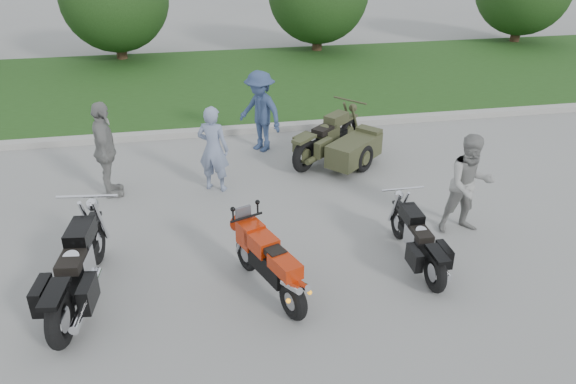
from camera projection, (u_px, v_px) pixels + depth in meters
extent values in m
plane|color=gray|center=(264.00, 277.00, 8.43)|extent=(80.00, 80.00, 0.00)
cube|color=#A3A199|center=(227.00, 131.00, 13.64)|extent=(60.00, 0.30, 0.15)
cube|color=#27541C|center=(215.00, 83.00, 17.26)|extent=(60.00, 8.00, 0.14)
cylinder|color=#3F2B1C|center=(121.00, 45.00, 19.45)|extent=(0.36, 0.36, 1.20)
cylinder|color=#3F2B1C|center=(317.00, 38.00, 20.60)|extent=(0.36, 0.36, 1.20)
cylinder|color=#3F2B1C|center=(516.00, 29.00, 21.91)|extent=(0.36, 0.36, 1.20)
torus|color=black|center=(293.00, 300.00, 7.48)|extent=(0.37, 0.59, 0.57)
torus|color=black|center=(246.00, 254.00, 8.49)|extent=(0.30, 0.55, 0.55)
cube|color=black|center=(270.00, 264.00, 7.85)|extent=(0.54, 0.86, 0.32)
cube|color=#A92206|center=(262.00, 242.00, 7.90)|extent=(0.47, 0.58, 0.24)
cube|color=#A92206|center=(285.00, 266.00, 7.44)|extent=(0.44, 0.57, 0.20)
cube|color=black|center=(274.00, 251.00, 7.63)|extent=(0.34, 0.39, 0.09)
cube|color=#A92206|center=(251.00, 234.00, 8.17)|extent=(0.42, 0.45, 0.37)
cylinder|color=silver|center=(291.00, 287.00, 7.29)|extent=(0.25, 0.43, 0.20)
cylinder|color=silver|center=(300.00, 283.00, 7.35)|extent=(0.25, 0.43, 0.20)
torus|color=black|center=(60.00, 320.00, 6.99)|extent=(0.28, 0.77, 0.76)
torus|color=black|center=(96.00, 242.00, 8.63)|extent=(0.22, 0.72, 0.71)
cube|color=black|center=(79.00, 271.00, 7.77)|extent=(0.41, 1.35, 0.16)
cube|color=silver|center=(78.00, 266.00, 7.73)|extent=(0.39, 0.54, 0.39)
cube|color=black|center=(80.00, 234.00, 7.88)|extent=(0.38, 0.65, 0.24)
cube|color=black|center=(72.00, 260.00, 7.49)|extent=(0.38, 0.59, 0.13)
cube|color=black|center=(54.00, 294.00, 6.81)|extent=(0.32, 0.64, 0.07)
cylinder|color=silver|center=(88.00, 297.00, 7.50)|extent=(0.26, 1.23, 0.11)
torus|color=black|center=(435.00, 273.00, 8.02)|extent=(0.15, 0.60, 0.60)
torus|color=black|center=(399.00, 223.00, 9.30)|extent=(0.11, 0.56, 0.56)
cube|color=black|center=(416.00, 241.00, 8.62)|extent=(0.20, 1.06, 0.12)
cube|color=silver|center=(417.00, 238.00, 8.59)|extent=(0.27, 0.40, 0.31)
cube|color=black|center=(412.00, 215.00, 8.71)|extent=(0.25, 0.49, 0.19)
cube|color=black|center=(421.00, 233.00, 8.40)|extent=(0.25, 0.44, 0.11)
cube|color=black|center=(438.00, 254.00, 7.87)|extent=(0.19, 0.49, 0.05)
cylinder|color=silver|center=(433.00, 258.00, 8.44)|extent=(0.09, 0.97, 0.09)
torus|color=black|center=(304.00, 156.00, 11.58)|extent=(0.65, 0.61, 0.71)
torus|color=black|center=(349.00, 132.00, 12.81)|extent=(0.58, 0.54, 0.67)
cube|color=black|center=(328.00, 140.00, 12.15)|extent=(1.09, 1.01, 0.15)
cube|color=#3A3D23|center=(328.00, 136.00, 12.11)|extent=(0.56, 0.55, 0.37)
cube|color=#3A3D23|center=(336.00, 119.00, 12.20)|extent=(0.63, 0.60, 0.23)
cube|color=black|center=(324.00, 130.00, 11.91)|extent=(0.59, 0.57, 0.13)
cube|color=#3A3D23|center=(304.00, 139.00, 11.40)|extent=(0.58, 0.56, 0.06)
cylinder|color=#3A3D23|center=(325.00, 153.00, 11.85)|extent=(0.93, 0.85, 0.11)
cube|color=#3A3D23|center=(354.00, 150.00, 11.69)|extent=(1.40, 1.34, 0.47)
torus|color=black|center=(365.00, 159.00, 11.60)|extent=(0.52, 0.49, 0.59)
imported|color=#7A87A6|center=(213.00, 149.00, 10.64)|extent=(0.73, 0.64, 1.69)
imported|color=gray|center=(469.00, 185.00, 9.25)|extent=(0.86, 0.67, 1.74)
imported|color=navy|center=(260.00, 111.00, 12.37)|extent=(1.26, 1.34, 1.82)
imported|color=gray|center=(105.00, 150.00, 10.39)|extent=(0.57, 1.13, 1.85)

